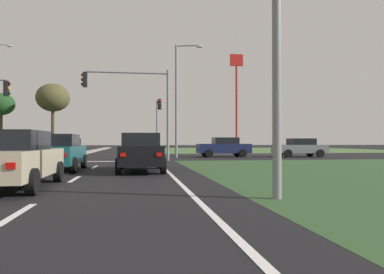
{
  "coord_description": "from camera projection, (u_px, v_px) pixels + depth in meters",
  "views": [
    {
      "loc": [
        5.56,
        -1.09,
        1.27
      ],
      "look_at": [
        10.11,
        29.43,
        1.64
      ],
      "focal_mm": 34.69,
      "sensor_mm": 36.0,
      "label": 1
    }
  ],
  "objects": [
    {
      "name": "median_island_far",
      "position": [
        99.0,
        150.0,
        54.64
      ],
      "size": [
        1.2,
        36.0,
        0.14
      ],
      "primitive_type": "cube",
      "color": "gray",
      "rests_on": "ground"
    },
    {
      "name": "crosswalk_bar_fifth",
      "position": [
        24.0,
        161.0,
        24.51
      ],
      "size": [
        0.7,
        2.8,
        0.01
      ],
      "primitive_type": "cube",
      "color": "silver",
      "rests_on": "ground"
    },
    {
      "name": "car_navy_sixth",
      "position": [
        224.0,
        147.0,
        30.44
      ],
      "size": [
        4.36,
        2.01,
        1.6
      ],
      "rotation": [
        0.0,
        0.0,
        1.57
      ],
      "color": "#161E47",
      "rests_on": "ground"
    },
    {
      "name": "crosswalk_bar_seventh",
      "position": [
        61.0,
        160.0,
        24.85
      ],
      "size": [
        0.7,
        2.8,
        0.01
      ],
      "primitive_type": "cube",
      "color": "silver",
      "rests_on": "ground"
    },
    {
      "name": "grass_verge_far_right",
      "position": [
        266.0,
        150.0,
        57.91
      ],
      "size": [
        35.0,
        35.0,
        0.01
      ],
      "primitive_type": "cube",
      "color": "#476B38",
      "rests_on": "ground"
    },
    {
      "name": "traffic_signal_near_right",
      "position": [
        137.0,
        97.0,
        24.26
      ],
      "size": [
        5.69,
        0.32,
        6.02
      ],
      "color": "gray",
      "rests_on": "ground"
    },
    {
      "name": "treeline_third",
      "position": [
        1.0,
        105.0,
        57.04
      ],
      "size": [
        4.02,
        4.02,
        8.75
      ],
      "color": "#423323",
      "rests_on": "ground"
    },
    {
      "name": "lane_dash_near",
      "position": [
        18.0,
        214.0,
        6.47
      ],
      "size": [
        0.14,
        2.0,
        0.01
      ],
      "primitive_type": "cube",
      "color": "silver",
      "rests_on": "ground"
    },
    {
      "name": "pedestrian_at_median",
      "position": [
        79.0,
        143.0,
        38.19
      ],
      "size": [
        0.34,
        0.34,
        1.68
      ],
      "rotation": [
        0.0,
        0.0,
        6.26
      ],
      "color": "#232833",
      "rests_on": "median_island_far"
    },
    {
      "name": "crosswalk_bar_fourth",
      "position": [
        6.0,
        161.0,
        24.34
      ],
      "size": [
        0.7,
        2.8,
        0.01
      ],
      "primitive_type": "cube",
      "color": "silver",
      "rests_on": "ground"
    },
    {
      "name": "car_black_near",
      "position": [
        141.0,
        152.0,
        15.77
      ],
      "size": [
        1.94,
        4.62,
        1.61
      ],
      "color": "black",
      "rests_on": "ground"
    },
    {
      "name": "traffic_signal_far_right",
      "position": [
        158.0,
        116.0,
        36.08
      ],
      "size": [
        0.32,
        4.28,
        5.43
      ],
      "color": "gray",
      "rests_on": "ground"
    },
    {
      "name": "car_beige_third",
      "position": [
        13.0,
        159.0,
        10.0
      ],
      "size": [
        1.98,
        4.63,
        1.56
      ],
      "color": "#BCAD8E",
      "rests_on": "ground"
    },
    {
      "name": "lane_dash_third",
      "position": [
        95.0,
        167.0,
        18.34
      ],
      "size": [
        0.14,
        2.0,
        0.01
      ],
      "primitive_type": "cube",
      "color": "silver",
      "rests_on": "ground"
    },
    {
      "name": "car_teal_fourth",
      "position": [
        58.0,
        152.0,
        16.13
      ],
      "size": [
        2.02,
        4.59,
        1.58
      ],
      "color": "#19565B",
      "rests_on": "ground"
    },
    {
      "name": "car_grey_fifth",
      "position": [
        300.0,
        147.0,
        30.44
      ],
      "size": [
        4.27,
        2.02,
        1.52
      ],
      "rotation": [
        0.0,
        0.0,
        1.57
      ],
      "color": "slate",
      "rests_on": "ground"
    },
    {
      "name": "street_lamp_second",
      "position": [
        179.0,
        94.0,
        29.03
      ],
      "size": [
        2.16,
        0.73,
        8.88
      ],
      "color": "gray",
      "rests_on": "ground"
    },
    {
      "name": "crosswalk_bar_sixth",
      "position": [
        43.0,
        160.0,
        24.68
      ],
      "size": [
        0.7,
        2.8,
        0.01
      ],
      "primitive_type": "cube",
      "color": "silver",
      "rests_on": "ground"
    },
    {
      "name": "lane_dash_second",
      "position": [
        75.0,
        179.0,
        12.41
      ],
      "size": [
        0.14,
        2.0,
        0.01
      ],
      "primitive_type": "cube",
      "color": "silver",
      "rests_on": "ground"
    },
    {
      "name": "fastfood_pole_sign",
      "position": [
        236.0,
        81.0,
        51.21
      ],
      "size": [
        1.8,
        0.4,
        13.33
      ],
      "color": "red",
      "rests_on": "ground"
    },
    {
      "name": "stop_bar_near",
      "position": [
        109.0,
        161.0,
        23.55
      ],
      "size": [
        6.4,
        0.5,
        0.01
      ],
      "primitive_type": "cube",
      "color": "silver",
      "rests_on": "ground"
    },
    {
      "name": "treeline_fourth",
      "position": [
        53.0,
        98.0,
        56.09
      ],
      "size": [
        4.98,
        4.98,
        10.04
      ],
      "color": "#423323",
      "rests_on": "ground"
    },
    {
      "name": "edge_line_right",
      "position": [
        173.0,
        177.0,
        13.12
      ],
      "size": [
        0.14,
        24.0,
        0.01
      ],
      "primitive_type": "cube",
      "color": "silver",
      "rests_on": "ground"
    },
    {
      "name": "ground_plane",
      "position": [
        67.0,
        157.0,
        29.91
      ],
      "size": [
        200.0,
        200.0,
        0.0
      ],
      "primitive_type": "plane",
      "color": "black"
    }
  ]
}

